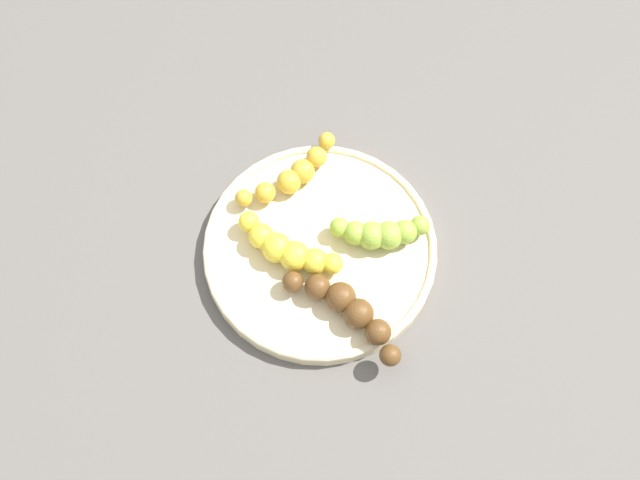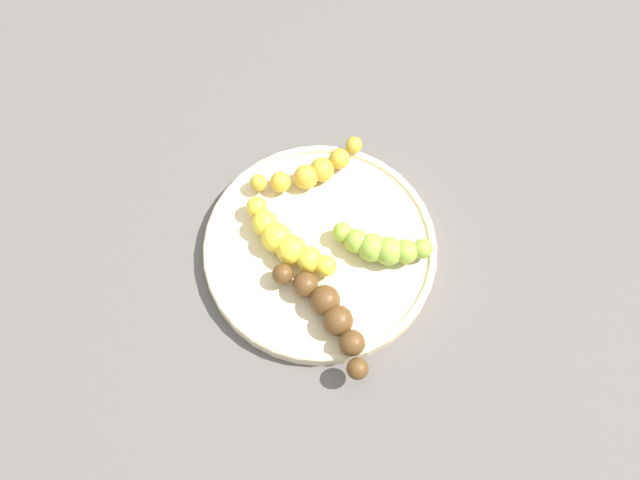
# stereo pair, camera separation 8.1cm
# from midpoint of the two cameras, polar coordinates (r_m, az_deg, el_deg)

# --- Properties ---
(ground_plane) EXTENTS (2.40, 2.40, 0.00)m
(ground_plane) POSITION_cam_midpoint_polar(r_m,az_deg,el_deg) (0.84, -2.73, -1.35)
(ground_plane) COLOR #56514C
(fruit_bowl) EXTENTS (0.28, 0.28, 0.02)m
(fruit_bowl) POSITION_cam_midpoint_polar(r_m,az_deg,el_deg) (0.83, -2.76, -1.03)
(fruit_bowl) COLOR beige
(fruit_bowl) RESTS_ON ground_plane
(banana_yellow) EXTENTS (0.09, 0.11, 0.04)m
(banana_yellow) POSITION_cam_midpoint_polar(r_m,az_deg,el_deg) (0.81, -5.52, -1.06)
(banana_yellow) COLOR yellow
(banana_yellow) RESTS_ON fruit_bowl
(banana_overripe) EXTENTS (0.09, 0.15, 0.03)m
(banana_overripe) POSITION_cam_midpoint_polar(r_m,az_deg,el_deg) (0.78, -0.67, -5.94)
(banana_overripe) COLOR #593819
(banana_overripe) RESTS_ON fruit_bowl
(banana_green) EXTENTS (0.11, 0.06, 0.03)m
(banana_green) POSITION_cam_midpoint_polar(r_m,az_deg,el_deg) (0.81, 2.11, 0.26)
(banana_green) COLOR #8CAD38
(banana_green) RESTS_ON fruit_bowl
(banana_spotted) EXTENTS (0.15, 0.06, 0.03)m
(banana_spotted) POSITION_cam_midpoint_polar(r_m,az_deg,el_deg) (0.85, -5.03, 5.00)
(banana_spotted) COLOR gold
(banana_spotted) RESTS_ON fruit_bowl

